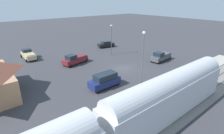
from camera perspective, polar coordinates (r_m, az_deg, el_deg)
ground_plane at (r=34.03m, az=3.65°, el=-0.45°), size 200.00×200.00×0.00m
railway_track at (r=26.52m, az=24.78°, el=-8.92°), size 4.80×70.00×0.30m
platform at (r=28.12m, az=17.61°, el=-5.99°), size 3.20×46.00×0.30m
passenger_train at (r=14.65m, az=-4.28°, el=-20.18°), size 2.93×37.59×4.98m
pedestrian_on_platform at (r=29.21m, az=20.93°, el=-2.94°), size 0.36×0.36×1.71m
pedestrian_waiting_far at (r=22.52m, az=8.66°, el=-9.04°), size 0.36×0.36×1.71m
pickup_maroon at (r=36.75m, az=-12.03°, el=2.48°), size 3.08×5.70×2.14m
sedan_black at (r=48.99m, az=-1.98°, el=7.43°), size 2.78×4.79×1.74m
pickup_charcoal at (r=39.25m, az=15.59°, el=3.36°), size 2.45×5.56×2.14m
suv_navy at (r=26.44m, az=-2.35°, el=-4.32°), size 2.04×4.93×2.22m
pickup_tan at (r=43.32m, az=-25.62°, el=3.68°), size 5.40×2.49×2.14m
light_pole_near_platform at (r=25.57m, az=9.96°, el=4.35°), size 0.44×0.44×8.45m
light_pole_lot_center at (r=41.25m, az=-0.22°, el=10.04°), size 0.44×0.44×7.14m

